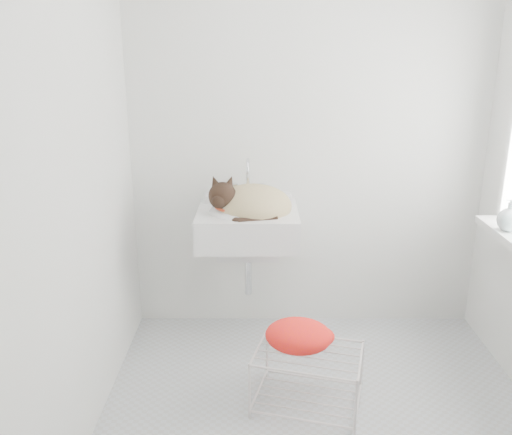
{
  "coord_description": "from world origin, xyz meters",
  "views": [
    {
      "loc": [
        -0.31,
        -2.28,
        1.76
      ],
      "look_at": [
        -0.32,
        0.5,
        0.88
      ],
      "focal_mm": 37.74,
      "sensor_mm": 36.0,
      "label": 1
    }
  ],
  "objects_px": {
    "cat": "(250,204)",
    "wire_rack": "(308,379)",
    "bottle_c": "(508,230)",
    "sink": "(248,210)"
  },
  "relations": [
    {
      "from": "sink",
      "to": "wire_rack",
      "type": "xyz_separation_m",
      "value": [
        0.31,
        -0.66,
        -0.7
      ]
    },
    {
      "from": "sink",
      "to": "bottle_c",
      "type": "relative_size",
      "value": 3.56
    },
    {
      "from": "bottle_c",
      "to": "wire_rack",
      "type": "bearing_deg",
      "value": -164.2
    },
    {
      "from": "wire_rack",
      "to": "bottle_c",
      "type": "xyz_separation_m",
      "value": [
        1.06,
        0.3,
        0.7
      ]
    },
    {
      "from": "cat",
      "to": "bottle_c",
      "type": "bearing_deg",
      "value": -12.37
    },
    {
      "from": "cat",
      "to": "wire_rack",
      "type": "xyz_separation_m",
      "value": [
        0.3,
        -0.64,
        -0.74
      ]
    },
    {
      "from": "bottle_c",
      "to": "cat",
      "type": "bearing_deg",
      "value": 165.74
    },
    {
      "from": "sink",
      "to": "wire_rack",
      "type": "height_order",
      "value": "sink"
    },
    {
      "from": "cat",
      "to": "wire_rack",
      "type": "bearing_deg",
      "value": -62.95
    },
    {
      "from": "sink",
      "to": "cat",
      "type": "distance_m",
      "value": 0.05
    }
  ]
}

